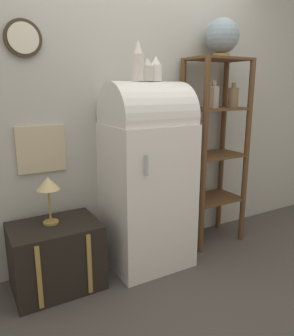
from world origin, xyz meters
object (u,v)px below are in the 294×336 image
object	(u,v)px
desk_lamp	(48,187)
refrigerator	(147,173)
globe	(222,36)
suitcase_trunk	(56,256)
vase_left	(138,62)
vase_center	(147,70)
vase_right	(156,70)

from	to	relation	value
desk_lamp	refrigerator	bearing A→B (deg)	-3.47
refrigerator	globe	xyz separation A→B (m)	(0.81, 0.10, 1.10)
suitcase_trunk	vase_left	bearing A→B (deg)	-1.86
refrigerator	vase_center	size ratio (longest dim) A/B	8.86
refrigerator	vase_right	xyz separation A→B (m)	(0.07, -0.00, 0.80)
globe	desk_lamp	size ratio (longest dim) A/B	0.98
refrigerator	desk_lamp	world-z (taller)	refrigerator
vase_left	vase_center	size ratio (longest dim) A/B	1.74
vase_right	desk_lamp	world-z (taller)	vase_right
desk_lamp	globe	bearing A→B (deg)	1.97
suitcase_trunk	vase_right	distance (m)	1.57
vase_center	vase_right	size ratio (longest dim) A/B	0.91
vase_center	suitcase_trunk	bearing A→B (deg)	178.38
vase_left	desk_lamp	xyz separation A→B (m)	(-0.69, 0.06, -0.86)
suitcase_trunk	vase_left	world-z (taller)	vase_left
suitcase_trunk	vase_right	world-z (taller)	vase_right
refrigerator	vase_center	bearing A→B (deg)	-123.94
refrigerator	globe	size ratio (longest dim) A/B	4.44
refrigerator	vase_right	size ratio (longest dim) A/B	8.06
vase_left	desk_lamp	size ratio (longest dim) A/B	0.85
refrigerator	vase_left	distance (m)	0.86
suitcase_trunk	globe	size ratio (longest dim) A/B	1.85
vase_center	desk_lamp	xyz separation A→B (m)	(-0.77, 0.06, -0.80)
vase_left	vase_center	distance (m)	0.10
suitcase_trunk	desk_lamp	bearing A→B (deg)	108.60
globe	desk_lamp	bearing A→B (deg)	-178.03
refrigerator	desk_lamp	distance (m)	0.77
vase_left	vase_center	xyz separation A→B (m)	(0.08, 0.00, -0.06)
suitcase_trunk	globe	distance (m)	2.27
vase_center	refrigerator	bearing A→B (deg)	56.06
suitcase_trunk	vase_right	size ratio (longest dim) A/B	3.36
globe	refrigerator	bearing A→B (deg)	-172.88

